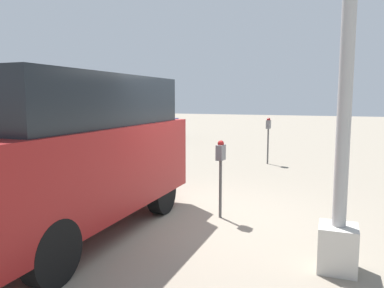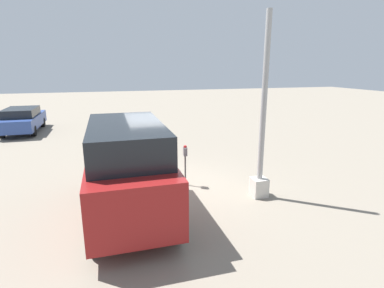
% 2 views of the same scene
% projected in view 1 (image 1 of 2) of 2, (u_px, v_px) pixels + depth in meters
% --- Properties ---
extents(ground_plane, '(80.00, 80.00, 0.00)m').
position_uv_depth(ground_plane, '(187.00, 218.00, 6.40)').
color(ground_plane, gray).
extents(parking_meter_near, '(0.21, 0.13, 1.34)m').
position_uv_depth(parking_meter_near, '(221.00, 161.00, 6.33)').
color(parking_meter_near, '#4C4C4C').
rests_on(parking_meter_near, ground).
extents(parking_meter_far, '(0.21, 0.13, 1.44)m').
position_uv_depth(parking_meter_far, '(268.00, 130.00, 11.58)').
color(parking_meter_far, '#4C4C4C').
rests_on(parking_meter_far, ground).
extents(lamp_post, '(0.44, 0.44, 5.17)m').
position_uv_depth(lamp_post, '(343.00, 136.00, 4.27)').
color(lamp_post, beige).
rests_on(lamp_post, ground).
extents(parked_van, '(4.49, 1.92, 2.38)m').
position_uv_depth(parked_van, '(71.00, 150.00, 5.57)').
color(parked_van, maroon).
rests_on(parked_van, ground).
extents(car_distant, '(4.45, 1.77, 1.43)m').
position_uv_depth(car_distant, '(145.00, 124.00, 18.50)').
color(car_distant, '#2D478C').
rests_on(car_distant, ground).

